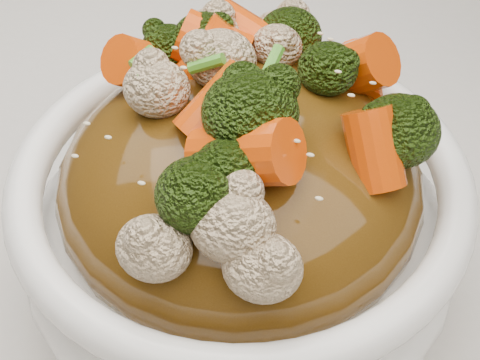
% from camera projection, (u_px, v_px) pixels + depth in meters
% --- Properties ---
extents(tablecloth, '(1.20, 0.80, 0.04)m').
position_uv_depth(tablecloth, '(212.00, 303.00, 0.44)').
color(tablecloth, silver).
rests_on(tablecloth, dining_table).
extents(bowl, '(0.29, 0.29, 0.09)m').
position_uv_depth(bowl, '(240.00, 226.00, 0.39)').
color(bowl, white).
rests_on(bowl, tablecloth).
extents(sauce_base, '(0.23, 0.23, 0.10)m').
position_uv_depth(sauce_base, '(240.00, 184.00, 0.37)').
color(sauce_base, '#4C2F0D').
rests_on(sauce_base, bowl).
extents(carrots, '(0.23, 0.23, 0.05)m').
position_uv_depth(carrots, '(240.00, 78.00, 0.32)').
color(carrots, '#E24907').
rests_on(carrots, sauce_base).
extents(broccoli, '(0.23, 0.23, 0.05)m').
position_uv_depth(broccoli, '(240.00, 80.00, 0.33)').
color(broccoli, black).
rests_on(broccoli, sauce_base).
extents(cauliflower, '(0.23, 0.23, 0.04)m').
position_uv_depth(cauliflower, '(240.00, 84.00, 0.33)').
color(cauliflower, beige).
rests_on(cauliflower, sauce_base).
extents(scallions, '(0.17, 0.17, 0.02)m').
position_uv_depth(scallions, '(240.00, 76.00, 0.32)').
color(scallions, '#419021').
rests_on(scallions, sauce_base).
extents(sesame_seeds, '(0.21, 0.21, 0.01)m').
position_uv_depth(sesame_seeds, '(240.00, 76.00, 0.32)').
color(sesame_seeds, beige).
rests_on(sesame_seeds, sauce_base).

